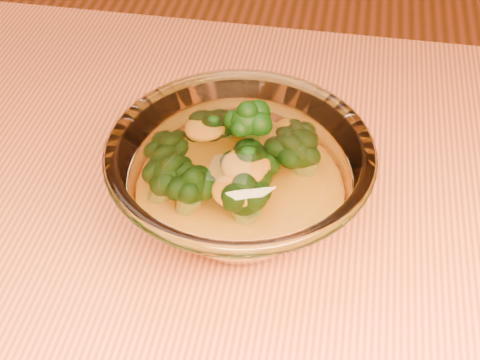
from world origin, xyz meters
name	(u,v)px	position (x,y,z in m)	size (l,w,h in m)	color
glass_bowl	(240,184)	(0.10, 0.12, 0.79)	(0.19, 0.19, 0.08)	white
cheese_sauce	(240,201)	(0.10, 0.12, 0.78)	(0.11, 0.11, 0.03)	orange
broccoli_heap	(233,162)	(0.09, 0.12, 0.80)	(0.12, 0.10, 0.07)	black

